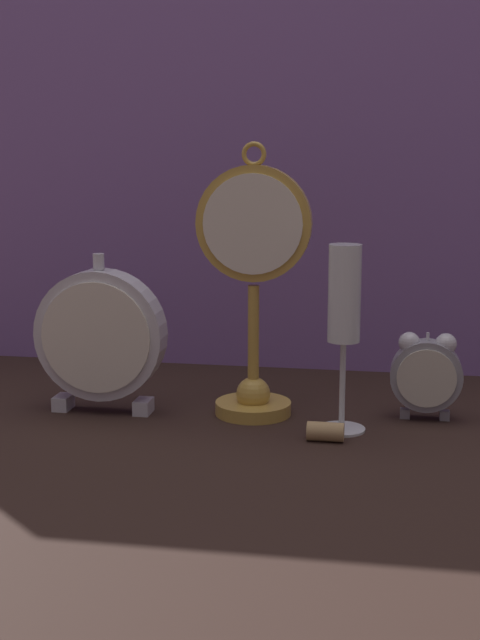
# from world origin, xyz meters

# --- Properties ---
(ground_plane) EXTENTS (4.00, 4.00, 0.00)m
(ground_plane) POSITION_xyz_m (0.00, 0.00, 0.00)
(ground_plane) COLOR black
(fabric_backdrop_drape) EXTENTS (1.64, 0.01, 0.74)m
(fabric_backdrop_drape) POSITION_xyz_m (0.00, 0.33, 0.37)
(fabric_backdrop_drape) COLOR #8460A8
(fabric_backdrop_drape) RESTS_ON ground_plane
(pocket_watch_on_stand) EXTENTS (0.14, 0.10, 0.34)m
(pocket_watch_on_stand) POSITION_xyz_m (0.02, 0.08, 0.16)
(pocket_watch_on_stand) COLOR gold
(pocket_watch_on_stand) RESTS_ON ground_plane
(alarm_clock_twin_bell) EXTENTS (0.09, 0.03, 0.11)m
(alarm_clock_twin_bell) POSITION_xyz_m (0.23, 0.09, 0.06)
(alarm_clock_twin_bell) COLOR gray
(alarm_clock_twin_bell) RESTS_ON ground_plane
(mantel_clock_silver) EXTENTS (0.16, 0.04, 0.20)m
(mantel_clock_silver) POSITION_xyz_m (-0.17, 0.06, 0.10)
(mantel_clock_silver) COLOR silver
(mantel_clock_silver) RESTS_ON ground_plane
(champagne_flute) EXTENTS (0.06, 0.06, 0.22)m
(champagne_flute) POSITION_xyz_m (0.13, 0.03, 0.14)
(champagne_flute) COLOR silver
(champagne_flute) RESTS_ON ground_plane
(wine_cork) EXTENTS (0.04, 0.02, 0.02)m
(wine_cork) POSITION_xyz_m (0.11, -0.01, 0.01)
(wine_cork) COLOR tan
(wine_cork) RESTS_ON ground_plane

